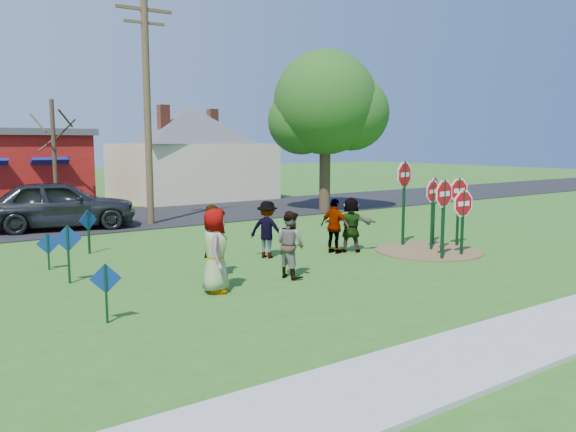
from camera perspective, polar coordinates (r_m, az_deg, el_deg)
name	(u,v)px	position (r m, az deg, el deg)	size (l,w,h in m)	color
ground	(288,263)	(15.36, -0.03, -4.83)	(120.00, 120.00, 0.00)	#2E601B
sidewalk	(531,336)	(10.47, 23.42, -11.15)	(22.00, 1.80, 0.08)	#9E9E99
road	(140,217)	(25.54, -14.84, -0.08)	(120.00, 7.50, 0.04)	black
dirt_patch	(428,251)	(17.58, 14.06, -3.43)	(3.20, 3.20, 0.03)	brown
cream_house	(190,148)	(33.44, -9.90, 6.78)	(9.40, 9.40, 6.50)	beige
stop_sign_a	(444,201)	(16.19, 15.55, 1.46)	(1.07, 0.14, 2.40)	#0F371A
stop_sign_b	(404,182)	(18.09, 11.73, 3.42)	(1.12, 0.30, 2.84)	#0F371A
stop_sign_c	(433,199)	(17.53, 14.47, 1.72)	(0.92, 0.17, 2.27)	#0F371A
stop_sign_d	(434,194)	(18.54, 14.65, 2.17)	(0.98, 0.39, 2.31)	#0F371A
stop_sign_e	(463,208)	(17.00, 17.36, 0.74)	(1.08, 0.07, 2.06)	#0F371A
stop_sign_f	(459,195)	(18.43, 16.95, 2.02)	(1.07, 0.08, 2.31)	#0F371A
stop_sign_g	(443,200)	(17.21, 15.50, 1.62)	(0.98, 0.30, 2.31)	#0F371A
blue_diamond_a	(106,286)	(10.77, -18.01, -6.80)	(0.54, 0.20, 1.11)	#0F371A
blue_diamond_b	(68,247)	(14.02, -21.44, -2.97)	(0.59, 0.25, 1.38)	#0F371A
blue_diamond_c	(48,247)	(15.74, -23.19, -2.96)	(0.54, 0.21, 0.97)	#0F371A
blue_diamond_d	(88,226)	(17.55, -19.62, -0.99)	(0.58, 0.27, 1.32)	#0F371A
person_a	(215,251)	(12.38, -7.39, -3.50)	(0.91, 0.59, 1.86)	#385089
person_b	(213,241)	(13.83, -7.58, -2.51)	(0.65, 0.43, 1.78)	#1F7365
person_c	(290,244)	(13.63, 0.24, -2.90)	(0.80, 0.62, 1.64)	brown
person_d	(267,230)	(15.98, -2.12, -1.38)	(1.05, 0.60, 1.63)	#2E2F32
person_e	(335,226)	(16.66, 4.77, -1.03)	(0.96, 0.40, 1.63)	#452C55
person_f	(351,225)	(16.92, 6.40, -0.87)	(1.54, 0.49, 1.66)	#1E4C29
suv	(60,204)	(22.73, -22.18, 1.11)	(2.20, 5.46, 1.86)	#2E2F33
utility_pole	(147,106)	(22.99, -14.11, 10.81)	(2.18, 0.28, 8.92)	#4C3823
leafy_tree	(327,108)	(26.74, 4.03, 10.85)	(5.30, 4.84, 7.53)	#382819
bare_tree_east	(54,142)	(25.87, -22.71, 6.93)	(1.80, 1.80, 5.07)	#382819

